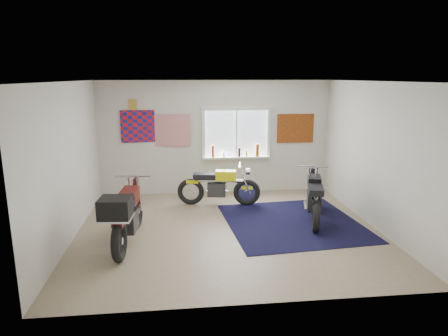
{
  "coord_description": "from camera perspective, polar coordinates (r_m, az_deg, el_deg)",
  "views": [
    {
      "loc": [
        -0.86,
        -6.91,
        2.79
      ],
      "look_at": [
        -0.03,
        0.4,
        1.09
      ],
      "focal_mm": 32.0,
      "sensor_mm": 36.0,
      "label": 1
    }
  ],
  "objects": [
    {
      "name": "oil_bottles",
      "position": [
        9.59,
        2.3,
        2.41
      ],
      "size": [
        1.15,
        0.09,
        0.3
      ],
      "color": "maroon",
      "rests_on": "window_assembly"
    },
    {
      "name": "room_shell",
      "position": [
        7.06,
        0.62,
        3.64
      ],
      "size": [
        5.5,
        5.5,
        5.5
      ],
      "color": "white",
      "rests_on": "ground"
    },
    {
      "name": "ground",
      "position": [
        7.5,
        0.59,
        -8.82
      ],
      "size": [
        5.5,
        5.5,
        0.0
      ],
      "primitive_type": "plane",
      "color": "#9E896B",
      "rests_on": "ground"
    },
    {
      "name": "black_chrome_bike",
      "position": [
        8.07,
        12.71,
        -4.27
      ],
      "size": [
        0.74,
        1.9,
        1.0
      ],
      "rotation": [
        0.0,
        0.0,
        1.3
      ],
      "color": "black",
      "rests_on": "navy_rug"
    },
    {
      "name": "window_assembly",
      "position": [
        9.58,
        1.77,
        4.48
      ],
      "size": [
        1.66,
        0.17,
        1.26
      ],
      "color": "white",
      "rests_on": "room_shell"
    },
    {
      "name": "flag_display",
      "position": [
        9.47,
        -12.91,
        8.81
      ],
      "size": [
        1.6,
        0.1,
        1.17
      ],
      "color": "red",
      "rests_on": "room_shell"
    },
    {
      "name": "maroon_tourer",
      "position": [
        6.81,
        -13.84,
        -6.56
      ],
      "size": [
        0.68,
        2.09,
        1.06
      ],
      "rotation": [
        0.0,
        0.0,
        1.48
      ],
      "color": "black",
      "rests_on": "ground"
    },
    {
      "name": "yellow_triumph",
      "position": [
        8.78,
        -0.82,
        -2.74
      ],
      "size": [
        1.83,
        0.56,
        0.92
      ],
      "rotation": [
        0.0,
        0.0,
        -0.15
      ],
      "color": "black",
      "rests_on": "ground"
    },
    {
      "name": "triumph_poster",
      "position": [
        9.88,
        10.16,
        5.59
      ],
      "size": [
        0.9,
        0.03,
        0.7
      ],
      "primitive_type": "cube",
      "color": "#A54C14",
      "rests_on": "room_shell"
    },
    {
      "name": "navy_rug",
      "position": [
        7.96,
        9.75,
        -7.66
      ],
      "size": [
        2.71,
        2.8,
        0.01
      ],
      "primitive_type": "cube",
      "rotation": [
        0.0,
        0.0,
        0.08
      ],
      "color": "black",
      "rests_on": "ground"
    }
  ]
}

